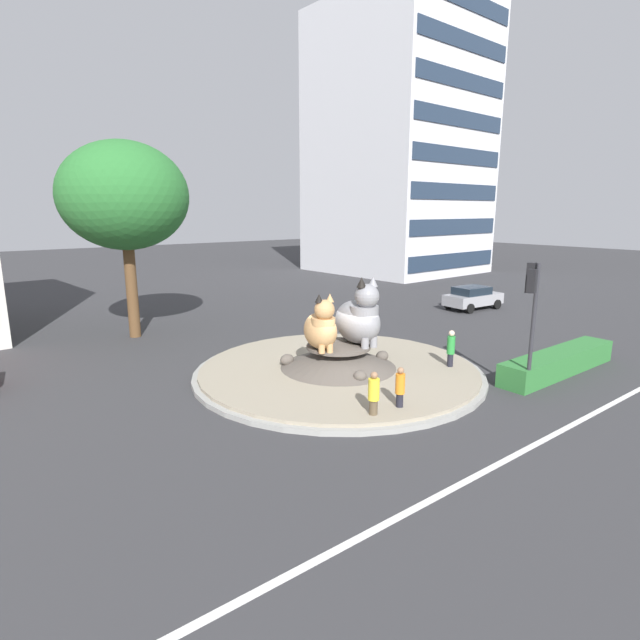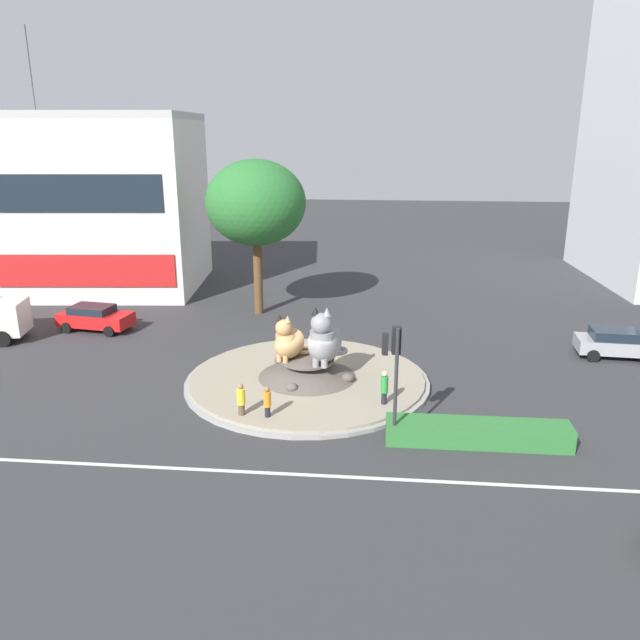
# 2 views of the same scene
# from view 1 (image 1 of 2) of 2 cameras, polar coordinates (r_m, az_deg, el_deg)

# --- Properties ---
(ground_plane) EXTENTS (160.00, 160.00, 0.00)m
(ground_plane) POSITION_cam_1_polar(r_m,az_deg,el_deg) (20.39, 2.09, -6.17)
(ground_plane) COLOR #333335
(lane_centreline) EXTENTS (112.00, 0.20, 0.01)m
(lane_centreline) POSITION_cam_1_polar(r_m,az_deg,el_deg) (15.49, 22.59, -13.38)
(lane_centreline) COLOR silver
(lane_centreline) RESTS_ON ground
(roundabout_island) EXTENTS (11.58, 11.58, 1.21)m
(roundabout_island) POSITION_cam_1_polar(r_m,az_deg,el_deg) (20.28, 2.09, -5.19)
(roundabout_island) COLOR gray
(roundabout_island) RESTS_ON ground
(cat_statue_calico) EXTENTS (2.06, 2.32, 2.24)m
(cat_statue_calico) POSITION_cam_1_polar(r_m,az_deg,el_deg) (19.30, 0.15, -0.96)
(cat_statue_calico) COLOR tan
(cat_statue_calico) RESTS_ON roundabout_island
(cat_statue_grey) EXTENTS (2.00, 2.72, 2.77)m
(cat_statue_grey) POSITION_cam_1_polar(r_m,az_deg,el_deg) (20.11, 4.51, 0.12)
(cat_statue_grey) COLOR gray
(cat_statue_grey) RESTS_ON roundabout_island
(traffic_light_mast) EXTENTS (0.71, 0.60, 4.73)m
(traffic_light_mast) POSITION_cam_1_polar(r_m,az_deg,el_deg) (18.87, 22.98, 2.19)
(traffic_light_mast) COLOR #2D2D33
(traffic_light_mast) RESTS_ON ground
(office_tower) EXTENTS (14.79, 15.79, 26.27)m
(office_tower) POSITION_cam_1_polar(r_m,az_deg,el_deg) (55.90, 8.86, 19.10)
(office_tower) COLOR silver
(office_tower) RESTS_ON ground
(clipped_hedge_strip) EXTENTS (6.99, 1.20, 0.90)m
(clipped_hedge_strip) POSITION_cam_1_polar(r_m,az_deg,el_deg) (22.58, 25.53, -4.36)
(clipped_hedge_strip) COLOR #2D7033
(clipped_hedge_strip) RESTS_ON ground
(broadleaf_tree_behind_island) EXTENTS (6.27, 6.27, 9.85)m
(broadleaf_tree_behind_island) POSITION_cam_1_polar(r_m,az_deg,el_deg) (27.26, -21.43, 12.96)
(broadleaf_tree_behind_island) COLOR brown
(broadleaf_tree_behind_island) RESTS_ON ground
(pedestrian_orange_shirt) EXTENTS (0.31, 0.31, 1.63)m
(pedestrian_orange_shirt) POSITION_cam_1_polar(r_m,az_deg,el_deg) (16.34, 9.11, -7.87)
(pedestrian_orange_shirt) COLOR black
(pedestrian_orange_shirt) RESTS_ON ground
(pedestrian_yellow_shirt) EXTENTS (0.35, 0.35, 1.69)m
(pedestrian_yellow_shirt) POSITION_cam_1_polar(r_m,az_deg,el_deg) (15.64, 6.14, -8.66)
(pedestrian_yellow_shirt) COLOR brown
(pedestrian_yellow_shirt) RESTS_ON ground
(pedestrian_green_shirt) EXTENTS (0.31, 0.31, 1.80)m
(pedestrian_green_shirt) POSITION_cam_1_polar(r_m,az_deg,el_deg) (20.83, 14.68, -3.37)
(pedestrian_green_shirt) COLOR black
(pedestrian_green_shirt) RESTS_ON ground
(parked_car_right) EXTENTS (4.19, 2.28, 1.53)m
(parked_car_right) POSITION_cam_1_polar(r_m,az_deg,el_deg) (34.94, 17.02, 2.50)
(parked_car_right) COLOR #99999E
(parked_car_right) RESTS_ON ground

